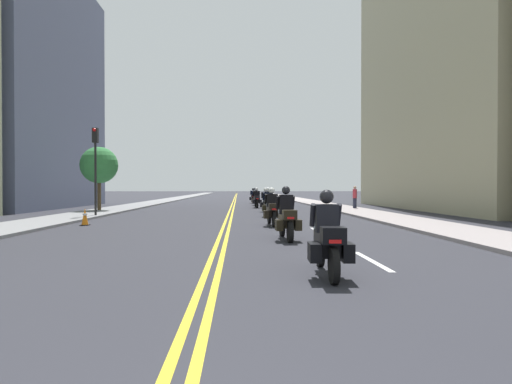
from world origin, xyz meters
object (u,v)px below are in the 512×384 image
(motorcycle_1, at_px, (286,218))
(motorcycle_5, at_px, (257,200))
(motorcycle_6, at_px, (255,198))
(motorcycle_7, at_px, (253,197))
(traffic_cone_0, at_px, (85,217))
(pedestrian_0, at_px, (355,197))
(motorcycle_3, at_px, (268,205))
(motorcycle_2, at_px, (272,210))
(motorcycle_0, at_px, (327,240))
(motorcycle_4, at_px, (266,202))
(traffic_light_near, at_px, (95,156))
(street_tree_1, at_px, (99,165))

(motorcycle_1, bearing_deg, motorcycle_5, 87.79)
(motorcycle_6, bearing_deg, motorcycle_7, 90.22)
(traffic_cone_0, distance_m, pedestrian_0, 19.04)
(motorcycle_1, distance_m, motorcycle_3, 9.94)
(motorcycle_3, xyz_separation_m, motorcycle_7, (-0.15, 19.18, -0.02))
(motorcycle_2, bearing_deg, motorcycle_0, -91.92)
(motorcycle_4, bearing_deg, motorcycle_5, 96.09)
(motorcycle_3, bearing_deg, motorcycle_0, -93.27)
(motorcycle_5, relative_size, motorcycle_7, 0.98)
(motorcycle_7, height_order, traffic_light_near, traffic_light_near)
(motorcycle_5, relative_size, pedestrian_0, 1.27)
(motorcycle_2, xyz_separation_m, pedestrian_0, (7.12, 12.13, 0.23))
(motorcycle_3, height_order, traffic_light_near, traffic_light_near)
(motorcycle_1, distance_m, traffic_cone_0, 9.50)
(traffic_cone_0, bearing_deg, motorcycle_5, 61.18)
(motorcycle_4, height_order, street_tree_1, street_tree_1)
(motorcycle_2, xyz_separation_m, motorcycle_7, (0.10, 24.56, -0.02))
(motorcycle_1, relative_size, traffic_light_near, 0.45)
(motorcycle_4, distance_m, pedestrian_0, 7.11)
(motorcycle_2, height_order, street_tree_1, street_tree_1)
(motorcycle_2, bearing_deg, traffic_cone_0, 173.11)
(motorcycle_7, relative_size, traffic_cone_0, 3.02)
(traffic_cone_0, height_order, pedestrian_0, pedestrian_0)
(pedestrian_0, height_order, street_tree_1, street_tree_1)
(motorcycle_6, relative_size, traffic_light_near, 0.45)
(traffic_cone_0, bearing_deg, motorcycle_7, 71.47)
(motorcycle_2, relative_size, motorcycle_7, 0.93)
(motorcycle_2, xyz_separation_m, traffic_light_near, (-9.18, 5.25, 2.68))
(motorcycle_6, relative_size, traffic_cone_0, 2.94)
(motorcycle_4, relative_size, motorcycle_7, 0.95)
(motorcycle_2, height_order, motorcycle_5, motorcycle_5)
(pedestrian_0, bearing_deg, motorcycle_6, 75.67)
(motorcycle_2, relative_size, traffic_cone_0, 2.82)
(motorcycle_0, xyz_separation_m, street_tree_1, (-10.93, 19.93, 2.45))
(motorcycle_3, bearing_deg, motorcycle_4, 84.87)
(motorcycle_3, bearing_deg, motorcycle_1, -94.16)
(motorcycle_6, distance_m, pedestrian_0, 9.99)
(motorcycle_6, bearing_deg, motorcycle_2, -90.37)
(motorcycle_7, xyz_separation_m, traffic_cone_0, (-8.06, -24.05, -0.27))
(motorcycle_0, distance_m, motorcycle_4, 19.43)
(motorcycle_0, bearing_deg, motorcycle_2, 94.34)
(motorcycle_0, height_order, traffic_light_near, traffic_light_near)
(motorcycle_2, relative_size, motorcycle_5, 0.95)
(motorcycle_0, relative_size, traffic_cone_0, 2.86)
(motorcycle_7, bearing_deg, motorcycle_3, -87.82)
(motorcycle_1, relative_size, motorcycle_6, 1.00)
(motorcycle_3, relative_size, traffic_cone_0, 2.97)
(motorcycle_4, distance_m, motorcycle_7, 14.75)
(motorcycle_1, distance_m, motorcycle_6, 23.80)
(motorcycle_7, height_order, traffic_cone_0, motorcycle_7)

